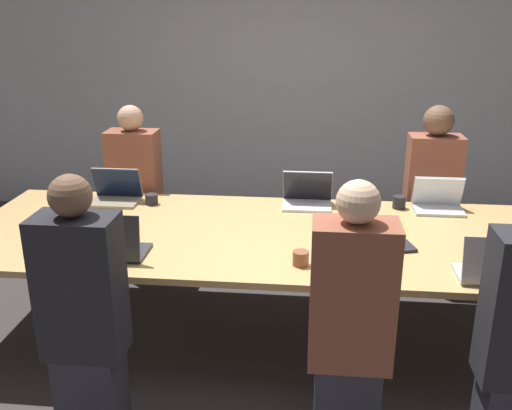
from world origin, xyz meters
The scene contains 19 objects.
ground_plane centered at (0.00, 0.00, 0.00)m, with size 24.00×24.00×0.00m, color #383333.
curtain_wall centered at (0.00, 2.47, 1.40)m, with size 12.00×0.06×2.80m.
conference_table centered at (0.00, 0.00, 0.69)m, with size 4.07×1.42×0.73m.
laptop_near_right centered at (1.14, -0.56, 0.81)m, with size 0.32×0.26×0.26m.
laptop_near_left centered at (-0.91, -0.47, 0.81)m, with size 0.32×0.28×0.28m.
person_near_left centered at (-0.91, -1.00, 0.67)m, with size 0.40×0.24×1.39m.
cup_near_left centered at (-1.18, -0.38, 0.77)m, with size 0.08×0.08×0.08m.
laptop_far_center centered at (0.16, 0.56, 0.81)m, with size 0.36×0.27×0.26m.
laptop_near_midright centered at (0.39, -0.48, 0.80)m, with size 0.32×0.24×0.25m.
person_near_midright centered at (0.40, -0.95, 0.67)m, with size 0.40×0.24×1.38m.
cup_near_midright centered at (0.15, -0.46, 0.77)m, with size 0.09×0.09×0.08m.
laptop_far_right centered at (1.09, 0.55, 0.80)m, with size 0.35×0.24×0.24m.
person_far_right centered at (1.12, 0.96, 0.69)m, with size 0.40×0.24×1.41m.
cup_far_right centered at (0.82, 0.56, 0.78)m, with size 0.09×0.09×0.09m.
laptop_far_left centered at (-1.25, 0.50, 0.81)m, with size 0.36×0.25×0.25m.
person_far_left centered at (-1.23, 0.89, 0.67)m, with size 0.40×0.24×1.38m.
cup_far_left centered at (-0.97, 0.47, 0.77)m, with size 0.09×0.09×0.08m.
stapler centered at (0.31, -0.13, 0.76)m, with size 0.11×0.15×0.05m.
notebook centered at (0.70, -0.17, 0.74)m, with size 0.26×0.22×0.02m.
Camera 1 is at (0.19, -3.38, 2.11)m, focal length 40.00 mm.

